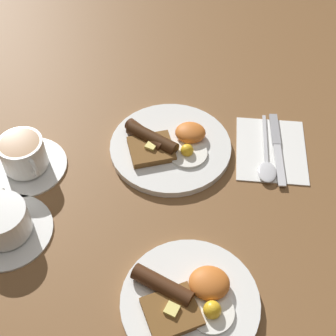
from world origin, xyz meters
name	(u,v)px	position (x,y,z in m)	size (l,w,h in m)	color
ground_plane	(170,150)	(0.00, 0.00, 0.00)	(3.00, 3.00, 0.00)	brown
breakfast_plate_near	(169,145)	(0.00, 0.00, 0.01)	(0.25, 0.25, 0.04)	white
breakfast_plate_far	(190,300)	(-0.06, 0.33, 0.01)	(0.22, 0.22, 0.04)	white
teacup_near	(24,157)	(0.28, 0.07, 0.03)	(0.16, 0.16, 0.07)	white
teacup_far	(4,223)	(0.28, 0.22, 0.03)	(0.16, 0.16, 0.06)	white
napkin	(271,149)	(-0.21, -0.02, 0.00)	(0.14, 0.18, 0.01)	white
knife	(277,144)	(-0.22, -0.03, 0.01)	(0.02, 0.20, 0.01)	silver
spoon	(267,165)	(-0.20, 0.03, 0.01)	(0.04, 0.19, 0.01)	silver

